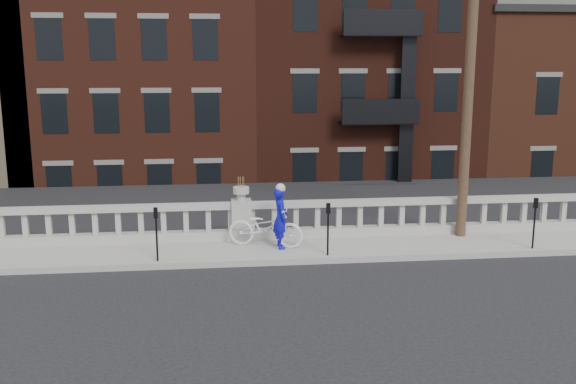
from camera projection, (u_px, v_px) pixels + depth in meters
name	position (u px, v px, depth m)	size (l,w,h in m)	color
ground	(249.00, 294.00, 14.08)	(120.00, 120.00, 0.00)	black
sidewalk	(243.00, 251.00, 16.99)	(32.00, 2.20, 0.15)	#9C9991
balustrade	(242.00, 222.00, 17.80)	(28.00, 0.34, 1.03)	#9C9991
planter_pedestal	(241.00, 215.00, 17.76)	(0.55, 0.55, 1.76)	#9C9991
lower_level	(237.00, 104.00, 36.04)	(80.00, 44.00, 20.80)	#605E59
utility_pole	(471.00, 53.00, 17.20)	(1.60, 0.28, 10.00)	#422D1E
parking_meter_b	(156.00, 228.00, 15.74)	(0.10, 0.09, 1.36)	black
parking_meter_c	(328.00, 223.00, 16.20)	(0.10, 0.09, 1.36)	black
parking_meter_d	(535.00, 217.00, 16.80)	(0.10, 0.09, 1.36)	black
bicycle	(266.00, 227.00, 17.04)	(0.71, 2.04, 1.07)	white
cyclist	(281.00, 218.00, 16.87)	(0.59, 0.39, 1.63)	#0F0CC2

